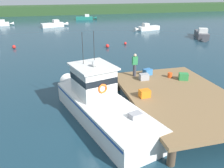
{
  "coord_description": "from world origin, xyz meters",
  "views": [
    {
      "loc": [
        -2.21,
        -11.14,
        6.97
      ],
      "look_at": [
        1.2,
        2.02,
        1.4
      ],
      "focal_mm": 37.44,
      "sensor_mm": 36.0,
      "label": 1
    }
  ],
  "objects_px": {
    "crate_single_by_cleat": "(147,72)",
    "moored_boat_far_right": "(147,28)",
    "bait_bucket": "(170,75)",
    "crate_stack_near_edge": "(145,93)",
    "mooring_buoy_channel_marker": "(14,47)",
    "crate_single_far": "(144,77)",
    "mooring_buoy_inshore": "(107,46)",
    "deckhand_by_the_boat": "(135,65)",
    "moored_boat_mid_harbor": "(54,24)",
    "crate_stack_mid_dock": "(183,77)",
    "moored_boat_off_the_point": "(202,35)",
    "moored_boat_outer_mooring": "(1,24)",
    "main_fishing_boat": "(99,102)",
    "mooring_buoy_outer": "(125,43)",
    "moored_boat_near_channel": "(86,18)"
  },
  "relations": [
    {
      "from": "crate_single_far",
      "to": "moored_boat_mid_harbor",
      "type": "relative_size",
      "value": 0.11
    },
    {
      "from": "deckhand_by_the_boat",
      "to": "moored_boat_far_right",
      "type": "height_order",
      "value": "deckhand_by_the_boat"
    },
    {
      "from": "crate_stack_near_edge",
      "to": "moored_boat_off_the_point",
      "type": "xyz_separation_m",
      "value": [
        17.25,
        19.67,
        -0.9
      ]
    },
    {
      "from": "moored_boat_mid_harbor",
      "to": "mooring_buoy_outer",
      "type": "relative_size",
      "value": 15.14
    },
    {
      "from": "crate_single_by_cleat",
      "to": "bait_bucket",
      "type": "bearing_deg",
      "value": -32.08
    },
    {
      "from": "deckhand_by_the_boat",
      "to": "mooring_buoy_inshore",
      "type": "relative_size",
      "value": 3.59
    },
    {
      "from": "bait_bucket",
      "to": "crate_stack_near_edge",
      "type": "bearing_deg",
      "value": -138.84
    },
    {
      "from": "crate_single_far",
      "to": "deckhand_by_the_boat",
      "type": "bearing_deg",
      "value": 114.55
    },
    {
      "from": "moored_boat_far_right",
      "to": "deckhand_by_the_boat",
      "type": "bearing_deg",
      "value": -114.47
    },
    {
      "from": "mooring_buoy_outer",
      "to": "moored_boat_far_right",
      "type": "bearing_deg",
      "value": 54.14
    },
    {
      "from": "main_fishing_boat",
      "to": "mooring_buoy_inshore",
      "type": "distance_m",
      "value": 17.35
    },
    {
      "from": "crate_single_far",
      "to": "moored_boat_mid_harbor",
      "type": "xyz_separation_m",
      "value": [
        -5.08,
        34.16,
        -0.95
      ]
    },
    {
      "from": "main_fishing_boat",
      "to": "moored_boat_far_right",
      "type": "bearing_deg",
      "value": 62.49
    },
    {
      "from": "crate_single_by_cleat",
      "to": "mooring_buoy_inshore",
      "type": "height_order",
      "value": "crate_single_by_cleat"
    },
    {
      "from": "mooring_buoy_outer",
      "to": "moored_boat_off_the_point",
      "type": "bearing_deg",
      "value": 6.45
    },
    {
      "from": "moored_boat_mid_harbor",
      "to": "mooring_buoy_inshore",
      "type": "relative_size",
      "value": 11.88
    },
    {
      "from": "deckhand_by_the_boat",
      "to": "crate_single_by_cleat",
      "type": "bearing_deg",
      "value": -1.23
    },
    {
      "from": "bait_bucket",
      "to": "mooring_buoy_inshore",
      "type": "height_order",
      "value": "bait_bucket"
    },
    {
      "from": "moored_boat_near_channel",
      "to": "crate_stack_near_edge",
      "type": "bearing_deg",
      "value": -94.4
    },
    {
      "from": "crate_single_by_cleat",
      "to": "moored_boat_far_right",
      "type": "xyz_separation_m",
      "value": [
        10.36,
        24.94,
        -0.99
      ]
    },
    {
      "from": "crate_single_far",
      "to": "mooring_buoy_inshore",
      "type": "distance_m",
      "value": 14.69
    },
    {
      "from": "moored_boat_off_the_point",
      "to": "mooring_buoy_channel_marker",
      "type": "distance_m",
      "value": 26.76
    },
    {
      "from": "moored_boat_far_right",
      "to": "mooring_buoy_channel_marker",
      "type": "relative_size",
      "value": 11.64
    },
    {
      "from": "main_fishing_boat",
      "to": "mooring_buoy_outer",
      "type": "bearing_deg",
      "value": 67.88
    },
    {
      "from": "crate_single_far",
      "to": "moored_boat_outer_mooring",
      "type": "distance_m",
      "value": 41.3
    },
    {
      "from": "main_fishing_boat",
      "to": "mooring_buoy_inshore",
      "type": "xyz_separation_m",
      "value": [
        4.51,
        16.73,
        -0.78
      ]
    },
    {
      "from": "main_fishing_boat",
      "to": "bait_bucket",
      "type": "xyz_separation_m",
      "value": [
        5.51,
        2.12,
        0.36
      ]
    },
    {
      "from": "moored_boat_far_right",
      "to": "mooring_buoy_outer",
      "type": "distance_m",
      "value": 12.45
    },
    {
      "from": "crate_stack_mid_dock",
      "to": "mooring_buoy_channel_marker",
      "type": "relative_size",
      "value": 1.38
    },
    {
      "from": "crate_single_far",
      "to": "moored_boat_near_channel",
      "type": "distance_m",
      "value": 43.93
    },
    {
      "from": "moored_boat_off_the_point",
      "to": "crate_single_far",
      "type": "bearing_deg",
      "value": -133.54
    },
    {
      "from": "crate_single_by_cleat",
      "to": "moored_boat_outer_mooring",
      "type": "bearing_deg",
      "value": 113.17
    },
    {
      "from": "main_fishing_boat",
      "to": "moored_boat_mid_harbor",
      "type": "relative_size",
      "value": 1.84
    },
    {
      "from": "crate_single_far",
      "to": "crate_single_by_cleat",
      "type": "bearing_deg",
      "value": 54.21
    },
    {
      "from": "crate_stack_near_edge",
      "to": "crate_single_by_cleat",
      "type": "bearing_deg",
      "value": 64.95
    },
    {
      "from": "crate_single_by_cleat",
      "to": "mooring_buoy_channel_marker",
      "type": "height_order",
      "value": "crate_single_by_cleat"
    },
    {
      "from": "mooring_buoy_inshore",
      "to": "moored_boat_off_the_point",
      "type": "bearing_deg",
      "value": 9.26
    },
    {
      "from": "moored_boat_near_channel",
      "to": "mooring_buoy_outer",
      "type": "relative_size",
      "value": 14.13
    },
    {
      "from": "bait_bucket",
      "to": "mooring_buoy_channel_marker",
      "type": "xyz_separation_m",
      "value": [
        -12.43,
        17.1,
        -1.15
      ]
    },
    {
      "from": "moored_boat_outer_mooring",
      "to": "main_fishing_boat",
      "type": "bearing_deg",
      "value": -73.65
    },
    {
      "from": "main_fishing_boat",
      "to": "moored_boat_off_the_point",
      "type": "xyz_separation_m",
      "value": [
        19.84,
        19.23,
        -0.48
      ]
    },
    {
      "from": "bait_bucket",
      "to": "mooring_buoy_channel_marker",
      "type": "bearing_deg",
      "value": 126.01
    },
    {
      "from": "deckhand_by_the_boat",
      "to": "mooring_buoy_outer",
      "type": "relative_size",
      "value": 4.58
    },
    {
      "from": "moored_boat_mid_harbor",
      "to": "moored_boat_near_channel",
      "type": "bearing_deg",
      "value": 51.65
    },
    {
      "from": "crate_stack_mid_dock",
      "to": "mooring_buoy_channel_marker",
      "type": "bearing_deg",
      "value": 126.39
    },
    {
      "from": "mooring_buoy_outer",
      "to": "mooring_buoy_inshore",
      "type": "bearing_deg",
      "value": -158.52
    },
    {
      "from": "crate_single_by_cleat",
      "to": "crate_single_far",
      "type": "xyz_separation_m",
      "value": [
        -0.6,
        -0.83,
        -0.01
      ]
    },
    {
      "from": "moored_boat_mid_harbor",
      "to": "main_fishing_boat",
      "type": "bearing_deg",
      "value": -87.63
    },
    {
      "from": "moored_boat_off_the_point",
      "to": "moored_boat_near_channel",
      "type": "bearing_deg",
      "value": 117.09
    },
    {
      "from": "crate_stack_mid_dock",
      "to": "deckhand_by_the_boat",
      "type": "height_order",
      "value": "deckhand_by_the_boat"
    }
  ]
}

